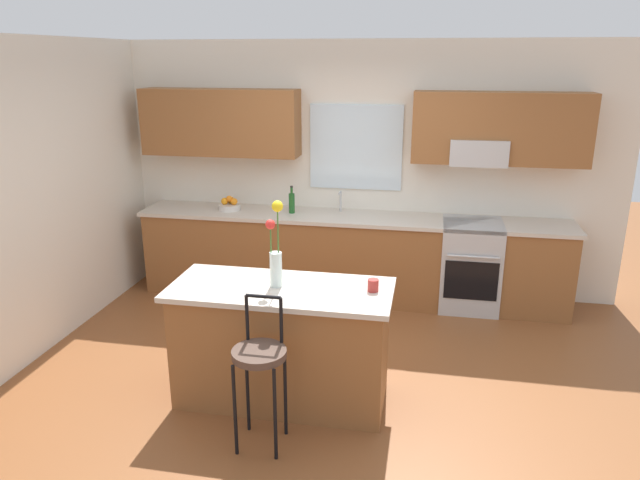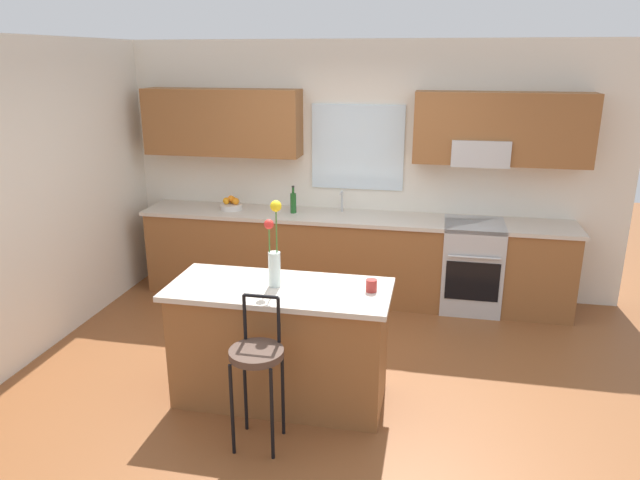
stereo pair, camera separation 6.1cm
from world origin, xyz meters
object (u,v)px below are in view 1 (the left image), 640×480
Objects in this scene: flower_vase at (276,253)px; bottle_olive_oil at (292,202)px; oven_range at (470,265)px; kitchen_island at (282,343)px; fruit_bowl_oranges at (230,205)px; mug_ceramic at (373,285)px; bar_stool_near at (260,360)px.

flower_vase reaches higher than bottle_olive_oil.
kitchen_island is at bearing -125.83° from oven_range.
oven_range is 3.83× the size of fruit_bowl_oranges.
kitchen_island is at bearing -78.83° from bottle_olive_oil.
mug_ceramic is (-0.81, -2.01, 0.51)m from oven_range.
fruit_bowl_oranges reaches higher than mug_ceramic.
oven_range is 1.43× the size of flower_vase.
bar_stool_near is (0.00, -0.57, 0.17)m from kitchen_island.
flower_vase is at bearing 93.50° from bar_stool_near.
fruit_bowl_oranges is (-1.11, 2.09, 0.51)m from kitchen_island.
mug_ceramic reaches higher than oven_range.
kitchen_island is 0.60m from bar_stool_near.
bar_stool_near reaches higher than kitchen_island.
flower_vase is (-0.04, 0.01, 0.71)m from kitchen_island.
mug_ceramic is at bearing 4.23° from kitchen_island.
mug_ceramic is at bearing -61.98° from bottle_olive_oil.
mug_ceramic is at bearing 42.79° from bar_stool_near.
mug_ceramic is 2.71m from fruit_bowl_oranges.
fruit_bowl_oranges is at bearing 131.19° from mug_ceramic.
bottle_olive_oil is at bearing 118.02° from mug_ceramic.
mug_ceramic is 0.37× the size of fruit_bowl_oranges.
flower_vase is at bearing -79.72° from bottle_olive_oil.
oven_range is 2.54m from kitchen_island.
fruit_bowl_oranges is (-1.11, 2.66, 0.34)m from bar_stool_near.
bar_stool_near is at bearing -90.00° from kitchen_island.
bar_stool_near is 1.62× the size of flower_vase.
bottle_olive_oil is at bearing -0.42° from fruit_bowl_oranges.
flower_vase reaches higher than kitchen_island.
kitchen_island is at bearing 90.00° from bar_stool_near.
oven_range is at bearing 54.17° from kitchen_island.
flower_vase is (-1.52, -2.04, 0.72)m from oven_range.
oven_range is at bearing 53.34° from flower_vase.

